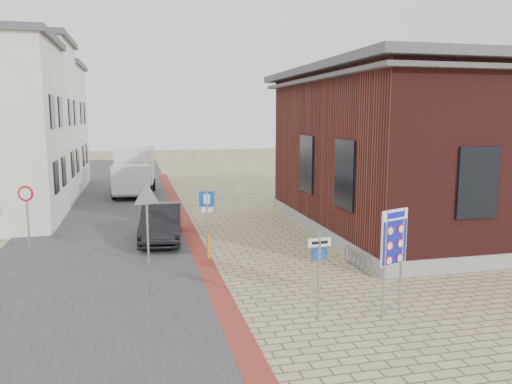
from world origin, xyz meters
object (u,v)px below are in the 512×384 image
box_truck (134,171)px  bollard (209,247)px  border_sign (394,240)px  parking_sign (207,211)px  sedan (162,223)px  essen_sign (319,263)px

box_truck → bollard: size_ratio=6.19×
border_sign → parking_sign: (-3.67, 6.00, -0.27)m
sedan → border_sign: size_ratio=1.62×
sedan → parking_sign: parking_sign is taller
essen_sign → parking_sign: (-1.85, 5.82, 0.24)m
sedan → bollard: sedan is taller
parking_sign → sedan: bearing=129.9°
box_truck → border_sign: size_ratio=2.12×
bollard → sedan: bearing=114.6°
essen_sign → bollard: essen_sign is taller
essen_sign → bollard: size_ratio=2.34×
border_sign → essen_sign: bearing=151.9°
essen_sign → bollard: bearing=104.8°
sedan → border_sign: border_sign is taller
sedan → border_sign: 10.18m
box_truck → bollard: (2.42, -15.13, -1.01)m
sedan → box_truck: size_ratio=0.77×
sedan → parking_sign: 3.21m
border_sign → parking_sign: size_ratio=1.11×
box_truck → essen_sign: size_ratio=2.64×
box_truck → essen_sign: bearing=-73.8°
box_truck → border_sign: bearing=-69.1°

